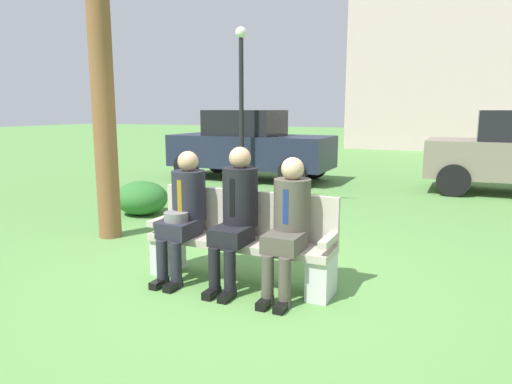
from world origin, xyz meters
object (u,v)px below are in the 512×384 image
at_px(seated_man_left, 184,209).
at_px(seated_man_middle, 236,210).
at_px(shrub_near_bench, 141,198).
at_px(street_lamp, 241,90).
at_px(seated_man_right, 288,220).
at_px(parked_car_near, 250,145).
at_px(park_bench, 242,240).

bearing_deg(seated_man_left, seated_man_middle, 1.15).
bearing_deg(shrub_near_bench, street_lamp, 85.21).
relative_size(seated_man_left, seated_man_middle, 0.95).
height_order(seated_man_left, seated_man_right, seated_man_left).
bearing_deg(shrub_near_bench, seated_man_middle, -36.96).
distance_m(seated_man_left, seated_man_right, 1.12).
relative_size(seated_man_right, street_lamp, 0.37).
bearing_deg(seated_man_right, parked_car_near, 118.12).
distance_m(park_bench, shrub_near_bench, 3.45).
bearing_deg(parked_car_near, shrub_near_bench, -89.36).
xyz_separation_m(seated_man_middle, street_lamp, (-2.55, 5.28, 1.35)).
height_order(shrub_near_bench, parked_car_near, parked_car_near).
bearing_deg(park_bench, seated_man_left, -167.09).
height_order(seated_man_left, seated_man_middle, seated_man_middle).
relative_size(seated_man_right, shrub_near_bench, 1.45).
bearing_deg(park_bench, shrub_near_bench, 144.58).
xyz_separation_m(parked_car_near, street_lamp, (0.31, -1.07, 1.27)).
xyz_separation_m(seated_man_middle, shrub_near_bench, (-2.82, 2.12, -0.48)).
xyz_separation_m(seated_man_right, shrub_near_bench, (-3.35, 2.13, -0.44)).
xyz_separation_m(seated_man_right, street_lamp, (-3.09, 5.28, 1.39)).
xyz_separation_m(seated_man_left, seated_man_right, (1.12, 0.00, -0.00)).
bearing_deg(seated_man_right, street_lamp, 120.28).
distance_m(seated_man_left, seated_man_middle, 0.59).
relative_size(seated_man_middle, shrub_near_bench, 1.53).
xyz_separation_m(seated_man_left, street_lamp, (-1.97, 5.29, 1.39)).
height_order(seated_man_left, parked_car_near, parked_car_near).
bearing_deg(shrub_near_bench, parked_car_near, 90.64).
relative_size(seated_man_left, street_lamp, 0.38).
xyz_separation_m(seated_man_left, shrub_near_bench, (-2.23, 2.13, -0.44)).
distance_m(seated_man_right, street_lamp, 6.28).
xyz_separation_m(park_bench, seated_man_right, (0.54, -0.13, 0.29)).
height_order(park_bench, street_lamp, street_lamp).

